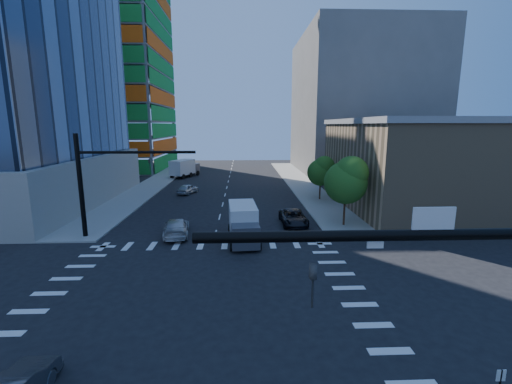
{
  "coord_description": "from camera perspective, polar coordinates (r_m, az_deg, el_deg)",
  "views": [
    {
      "loc": [
        2.52,
        -18.22,
        9.81
      ],
      "look_at": [
        3.57,
        8.0,
        4.69
      ],
      "focal_mm": 24.0,
      "sensor_mm": 36.0,
      "label": 1
    }
  ],
  "objects": [
    {
      "name": "ground",
      "position": [
        20.85,
        -9.39,
        -17.18
      ],
      "size": [
        160.0,
        160.0,
        0.0
      ],
      "primitive_type": "plane",
      "color": "black",
      "rests_on": "ground"
    },
    {
      "name": "road_markings",
      "position": [
        20.85,
        -9.39,
        -17.17
      ],
      "size": [
        20.0,
        20.0,
        0.01
      ],
      "primitive_type": "cube",
      "color": "silver",
      "rests_on": "ground"
    },
    {
      "name": "sidewalk_ne",
      "position": [
        59.87,
        7.33,
        1.6
      ],
      "size": [
        5.0,
        60.0,
        0.15
      ],
      "primitive_type": "cube",
      "color": "gray",
      "rests_on": "ground"
    },
    {
      "name": "sidewalk_nw",
      "position": [
        60.91,
        -16.55,
        1.39
      ],
      "size": [
        5.0,
        60.0,
        0.15
      ],
      "primitive_type": "cube",
      "color": "gray",
      "rests_on": "ground"
    },
    {
      "name": "construction_building",
      "position": [
        86.83,
        -23.94,
        19.96
      ],
      "size": [
        25.16,
        34.5,
        70.6
      ],
      "color": "slate",
      "rests_on": "ground"
    },
    {
      "name": "commercial_building",
      "position": [
        46.3,
        26.85,
        4.28
      ],
      "size": [
        20.5,
        22.5,
        10.6
      ],
      "color": "#9D815B",
      "rests_on": "ground"
    },
    {
      "name": "bg_building_ne",
      "position": [
        77.32,
        16.65,
        13.7
      ],
      "size": [
        24.0,
        30.0,
        28.0
      ],
      "primitive_type": "cube",
      "color": "#645E5A",
      "rests_on": "ground"
    },
    {
      "name": "signal_mast_nw",
      "position": [
        32.54,
        -24.92,
        2.39
      ],
      "size": [
        10.2,
        0.4,
        9.0
      ],
      "color": "black",
      "rests_on": "sidewalk_nw"
    },
    {
      "name": "tree_south",
      "position": [
        34.07,
        15.0,
        2.02
      ],
      "size": [
        4.16,
        4.16,
        6.82
      ],
      "color": "#382316",
      "rests_on": "sidewalk_ne"
    },
    {
      "name": "tree_north",
      "position": [
        45.71,
        10.91,
        3.53
      ],
      "size": [
        3.54,
        3.52,
        5.78
      ],
      "color": "#382316",
      "rests_on": "sidewalk_ne"
    },
    {
      "name": "car_nb_far",
      "position": [
        34.6,
        6.26,
        -4.23
      ],
      "size": [
        2.59,
        5.35,
        1.47
      ],
      "primitive_type": "imported",
      "rotation": [
        0.0,
        0.0,
        0.03
      ],
      "color": "black",
      "rests_on": "ground"
    },
    {
      "name": "car_sb_near",
      "position": [
        31.86,
        -13.13,
        -5.74
      ],
      "size": [
        2.85,
        5.55,
        1.54
      ],
      "primitive_type": "imported",
      "rotation": [
        0.0,
        0.0,
        3.28
      ],
      "color": "#B4B4B4",
      "rests_on": "ground"
    },
    {
      "name": "car_sb_mid",
      "position": [
        50.82,
        -11.31,
        0.53
      ],
      "size": [
        3.03,
        4.56,
        1.44
      ],
      "primitive_type": "imported",
      "rotation": [
        0.0,
        0.0,
        2.8
      ],
      "color": "#B2B5BA",
      "rests_on": "ground"
    },
    {
      "name": "box_truck_near",
      "position": [
        29.31,
        -2.09,
        -5.75
      ],
      "size": [
        2.87,
        5.96,
        3.05
      ],
      "rotation": [
        0.0,
        0.0,
        0.07
      ],
      "color": "black",
      "rests_on": "ground"
    },
    {
      "name": "box_truck_far",
      "position": [
        67.61,
        -11.66,
        3.75
      ],
      "size": [
        5.08,
        6.96,
        3.36
      ],
      "rotation": [
        0.0,
        0.0,
        2.73
      ],
      "color": "black",
      "rests_on": "ground"
    }
  ]
}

